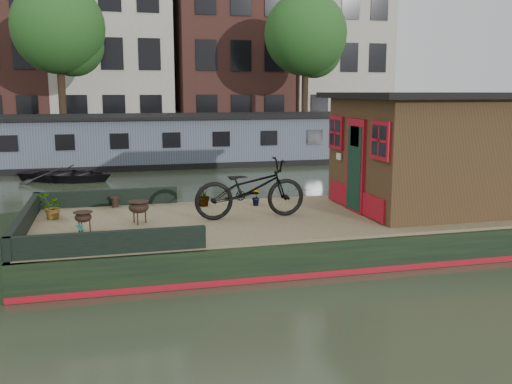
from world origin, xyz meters
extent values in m
plane|color=#29301E|center=(0.00, 0.00, 0.00)|extent=(120.00, 120.00, 0.00)
cube|color=black|center=(0.00, 0.00, 0.30)|extent=(12.00, 4.00, 0.60)
cylinder|color=black|center=(-6.00, 0.00, 0.30)|extent=(4.00, 4.00, 0.60)
cube|color=maroon|center=(0.00, 0.00, 0.06)|extent=(12.02, 4.02, 0.10)
cube|color=#92815A|center=(0.00, 0.00, 0.62)|extent=(11.80, 3.80, 0.05)
cube|color=black|center=(-5.92, 0.00, 0.82)|extent=(0.12, 4.00, 0.35)
cube|color=black|center=(-4.50, 1.92, 0.82)|extent=(3.00, 0.12, 0.35)
cube|color=black|center=(-4.50, -1.92, 0.82)|extent=(3.00, 0.12, 0.35)
cube|color=#342114|center=(2.20, 0.00, 1.80)|extent=(3.50, 3.00, 2.30)
cube|color=black|center=(2.20, 0.00, 3.01)|extent=(4.00, 3.50, 0.12)
cube|color=maroon|center=(0.42, 0.00, 1.60)|extent=(0.06, 0.80, 1.90)
cube|color=black|center=(0.40, 0.00, 1.55)|extent=(0.04, 0.64, 1.70)
cube|color=maroon|center=(0.42, -1.05, 2.20)|extent=(0.06, 0.72, 0.72)
cube|color=maroon|center=(0.42, 1.05, 2.20)|extent=(0.06, 0.72, 0.72)
imported|color=black|center=(-1.79, -0.01, 1.23)|extent=(2.21, 0.83, 1.15)
imported|color=brown|center=(-1.39, 1.14, 0.84)|extent=(0.24, 0.26, 0.38)
imported|color=#B13C33|center=(-5.54, 0.81, 0.90)|extent=(0.59, 0.58, 0.49)
imported|color=brown|center=(-2.50, 1.36, 0.90)|extent=(0.32, 0.32, 0.50)
imported|color=brown|center=(-4.94, -1.08, 0.81)|extent=(0.20, 0.20, 0.32)
cylinder|color=black|center=(-4.34, 1.70, 0.76)|extent=(0.20, 0.20, 0.23)
cylinder|color=black|center=(-3.60, -1.48, 0.77)|extent=(0.20, 0.20, 0.23)
imported|color=black|center=(-5.87, 10.21, 0.34)|extent=(4.01, 3.56, 0.69)
cube|color=slate|center=(0.00, 14.00, 1.00)|extent=(20.00, 4.00, 2.00)
cube|color=black|center=(0.00, 14.00, 2.05)|extent=(20.40, 4.40, 0.12)
cube|color=black|center=(0.00, 14.00, 0.12)|extent=(20.00, 4.05, 0.24)
cube|color=#47443F|center=(0.00, 20.50, 0.45)|extent=(60.00, 6.00, 0.90)
cube|color=#B7B2A3|center=(-4.00, 27.50, 8.25)|extent=(7.00, 8.00, 16.50)
cube|color=brown|center=(3.50, 27.50, 7.75)|extent=(7.00, 8.00, 15.50)
cube|color=#B7B2A3|center=(10.50, 27.50, 8.00)|extent=(6.50, 8.00, 16.00)
cylinder|color=#332316|center=(-6.50, 19.00, 2.90)|extent=(0.36, 0.36, 4.00)
sphere|color=#1A4D19|center=(-6.50, 19.00, 6.10)|extent=(4.40, 4.40, 4.40)
sphere|color=#1A4D19|center=(-5.90, 19.30, 5.30)|extent=(3.00, 3.00, 3.00)
cylinder|color=#332316|center=(6.00, 19.00, 2.90)|extent=(0.36, 0.36, 4.00)
sphere|color=#1A4D19|center=(6.00, 19.00, 6.10)|extent=(4.40, 4.40, 4.40)
sphere|color=#1A4D19|center=(6.60, 19.30, 5.30)|extent=(3.00, 3.00, 3.00)
camera|label=1|loc=(-4.43, -10.60, 3.09)|focal=40.00mm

